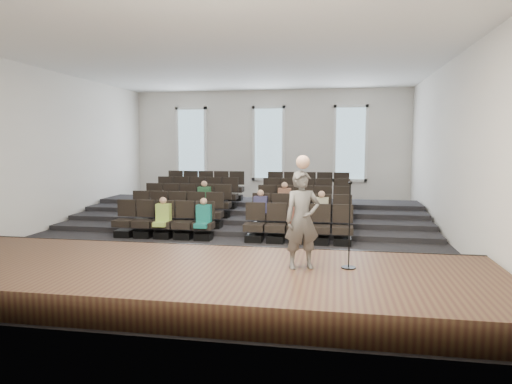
# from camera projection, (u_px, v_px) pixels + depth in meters

# --- Properties ---
(ground) EXTENTS (14.00, 14.00, 0.00)m
(ground) POSITION_uv_depth(u_px,v_px,m) (233.00, 236.00, 13.34)
(ground) COLOR black
(ground) RESTS_ON ground
(ceiling) EXTENTS (12.00, 14.00, 0.02)m
(ceiling) POSITION_uv_depth(u_px,v_px,m) (233.00, 61.00, 12.80)
(ceiling) COLOR white
(ceiling) RESTS_ON ground
(wall_back) EXTENTS (12.00, 0.04, 5.00)m
(wall_back) POSITION_uv_depth(u_px,v_px,m) (269.00, 148.00, 19.95)
(wall_back) COLOR white
(wall_back) RESTS_ON ground
(wall_front) EXTENTS (12.00, 0.04, 5.00)m
(wall_front) POSITION_uv_depth(u_px,v_px,m) (118.00, 159.00, 6.20)
(wall_front) COLOR white
(wall_front) RESTS_ON ground
(wall_left) EXTENTS (0.04, 14.00, 5.00)m
(wall_left) POSITION_uv_depth(u_px,v_px,m) (43.00, 150.00, 14.11)
(wall_left) COLOR white
(wall_left) RESTS_ON ground
(wall_right) EXTENTS (0.04, 14.00, 5.00)m
(wall_right) POSITION_uv_depth(u_px,v_px,m) (455.00, 151.00, 12.03)
(wall_right) COLOR white
(wall_right) RESTS_ON ground
(stage) EXTENTS (11.80, 3.60, 0.50)m
(stage) POSITION_uv_depth(u_px,v_px,m) (171.00, 279.00, 8.32)
(stage) COLOR #4B3520
(stage) RESTS_ON ground
(stage_lip) EXTENTS (11.80, 0.06, 0.52)m
(stage_lip) POSITION_uv_depth(u_px,v_px,m) (200.00, 256.00, 10.05)
(stage_lip) COLOR black
(stage_lip) RESTS_ON ground
(risers) EXTENTS (11.80, 4.80, 0.60)m
(risers) POSITION_uv_depth(u_px,v_px,m) (253.00, 213.00, 16.42)
(risers) COLOR black
(risers) RESTS_ON ground
(seating_rows) EXTENTS (6.80, 4.70, 1.67)m
(seating_rows) POSITION_uv_depth(u_px,v_px,m) (244.00, 206.00, 14.78)
(seating_rows) COLOR black
(seating_rows) RESTS_ON ground
(windows) EXTENTS (8.44, 0.10, 3.24)m
(windows) POSITION_uv_depth(u_px,v_px,m) (268.00, 143.00, 19.86)
(windows) COLOR white
(windows) RESTS_ON wall_back
(audience) EXTENTS (4.85, 2.64, 1.10)m
(audience) POSITION_uv_depth(u_px,v_px,m) (247.00, 208.00, 13.49)
(audience) COLOR #A7CD52
(audience) RESTS_ON seating_rows
(speaker) EXTENTS (0.74, 0.61, 1.74)m
(speaker) POSITION_uv_depth(u_px,v_px,m) (302.00, 220.00, 8.05)
(speaker) COLOR #545250
(speaker) RESTS_ON stage
(mic_stand) EXTENTS (0.26, 0.26, 1.57)m
(mic_stand) POSITION_uv_depth(u_px,v_px,m) (349.00, 242.00, 8.08)
(mic_stand) COLOR black
(mic_stand) RESTS_ON stage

